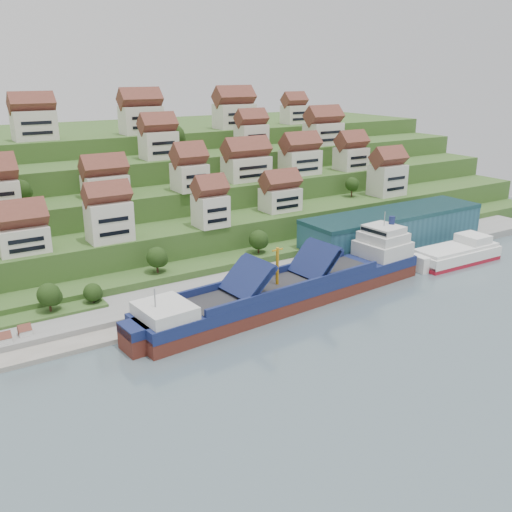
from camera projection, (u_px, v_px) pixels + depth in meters
ground at (282, 306)px, 131.68m from camera, size 300.00×300.00×0.00m
quay at (311, 268)px, 153.55m from camera, size 180.00×14.00×2.20m
pebble_beach at (4, 346)px, 111.61m from camera, size 45.00×20.00×1.00m
hillside at (123, 186)px, 211.38m from camera, size 260.00×128.00×31.00m
hillside_village at (170, 163)px, 174.04m from camera, size 155.06×63.77×29.14m
hillside_trees at (132, 205)px, 153.35m from camera, size 136.13×62.42×32.16m
warehouse at (393, 228)px, 169.55m from camera, size 60.00×15.00×10.00m
flagpole at (318, 254)px, 146.78m from camera, size 1.28×0.16×8.00m
cargo_ship at (297, 288)px, 133.61m from camera, size 77.88×18.37×17.10m
second_ship at (457, 254)px, 161.08m from camera, size 27.04×10.47×7.79m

